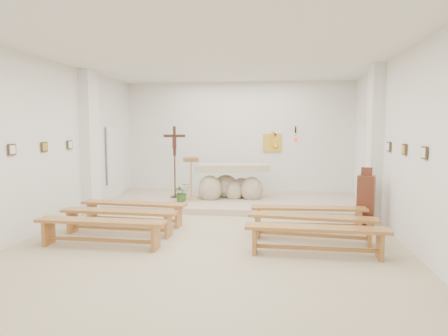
# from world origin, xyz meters

# --- Properties ---
(ground) EXTENTS (7.00, 10.00, 0.00)m
(ground) POSITION_xyz_m (0.00, 0.00, 0.00)
(ground) COLOR #C1B08B
(ground) RESTS_ON ground
(wall_left) EXTENTS (0.02, 10.00, 3.50)m
(wall_left) POSITION_xyz_m (-3.49, 0.00, 1.75)
(wall_left) COLOR silver
(wall_left) RESTS_ON ground
(wall_right) EXTENTS (0.02, 10.00, 3.50)m
(wall_right) POSITION_xyz_m (3.49, 0.00, 1.75)
(wall_right) COLOR silver
(wall_right) RESTS_ON ground
(wall_back) EXTENTS (7.00, 0.02, 3.50)m
(wall_back) POSITION_xyz_m (0.00, 4.99, 1.75)
(wall_back) COLOR silver
(wall_back) RESTS_ON ground
(ceiling) EXTENTS (7.00, 10.00, 0.02)m
(ceiling) POSITION_xyz_m (0.00, 0.00, 3.49)
(ceiling) COLOR silver
(ceiling) RESTS_ON wall_back
(sanctuary_platform) EXTENTS (6.98, 3.00, 0.15)m
(sanctuary_platform) POSITION_xyz_m (0.00, 3.50, 0.07)
(sanctuary_platform) COLOR #BAAB8F
(sanctuary_platform) RESTS_ON ground
(pilaster_left) EXTENTS (0.26, 0.55, 3.50)m
(pilaster_left) POSITION_xyz_m (-3.37, 2.00, 1.75)
(pilaster_left) COLOR white
(pilaster_left) RESTS_ON ground
(pilaster_right) EXTENTS (0.26, 0.55, 3.50)m
(pilaster_right) POSITION_xyz_m (3.37, 2.00, 1.75)
(pilaster_right) COLOR white
(pilaster_right) RESTS_ON ground
(gold_wall_relief) EXTENTS (0.55, 0.04, 0.55)m
(gold_wall_relief) POSITION_xyz_m (1.05, 4.96, 1.65)
(gold_wall_relief) COLOR gold
(gold_wall_relief) RESTS_ON wall_back
(sanctuary_lamp) EXTENTS (0.11, 0.36, 0.44)m
(sanctuary_lamp) POSITION_xyz_m (1.75, 4.71, 1.81)
(sanctuary_lamp) COLOR black
(sanctuary_lamp) RESTS_ON wall_back
(station_frame_left_front) EXTENTS (0.03, 0.20, 0.20)m
(station_frame_left_front) POSITION_xyz_m (-3.47, -0.80, 1.72)
(station_frame_left_front) COLOR #41311C
(station_frame_left_front) RESTS_ON wall_left
(station_frame_left_mid) EXTENTS (0.03, 0.20, 0.20)m
(station_frame_left_mid) POSITION_xyz_m (-3.47, 0.20, 1.72)
(station_frame_left_mid) COLOR #41311C
(station_frame_left_mid) RESTS_ON wall_left
(station_frame_left_rear) EXTENTS (0.03, 0.20, 0.20)m
(station_frame_left_rear) POSITION_xyz_m (-3.47, 1.20, 1.72)
(station_frame_left_rear) COLOR #41311C
(station_frame_left_rear) RESTS_ON wall_left
(station_frame_right_front) EXTENTS (0.03, 0.20, 0.20)m
(station_frame_right_front) POSITION_xyz_m (3.47, -0.80, 1.72)
(station_frame_right_front) COLOR #41311C
(station_frame_right_front) RESTS_ON wall_right
(station_frame_right_mid) EXTENTS (0.03, 0.20, 0.20)m
(station_frame_right_mid) POSITION_xyz_m (3.47, 0.20, 1.72)
(station_frame_right_mid) COLOR #41311C
(station_frame_right_mid) RESTS_ON wall_right
(station_frame_right_rear) EXTENTS (0.03, 0.20, 0.20)m
(station_frame_right_rear) POSITION_xyz_m (3.47, 1.20, 1.72)
(station_frame_right_rear) COLOR #41311C
(station_frame_right_rear) RESTS_ON wall_right
(radiator_left) EXTENTS (0.10, 0.85, 0.52)m
(radiator_left) POSITION_xyz_m (-3.43, 2.70, 0.27)
(radiator_left) COLOR silver
(radiator_left) RESTS_ON ground
(radiator_right) EXTENTS (0.10, 0.85, 0.52)m
(radiator_right) POSITION_xyz_m (3.43, 2.70, 0.27)
(radiator_right) COLOR silver
(radiator_right) RESTS_ON ground
(altar) EXTENTS (2.11, 1.04, 1.05)m
(altar) POSITION_xyz_m (-0.06, 3.59, 0.55)
(altar) COLOR beige
(altar) RESTS_ON sanctuary_platform
(lectern) EXTENTS (0.48, 0.42, 1.21)m
(lectern) POSITION_xyz_m (-1.14, 3.39, 0.75)
(lectern) COLOR tan
(lectern) RESTS_ON sanctuary_platform
(crucifix_stand) EXTENTS (0.60, 0.26, 2.00)m
(crucifix_stand) POSITION_xyz_m (-1.63, 3.51, 1.31)
(crucifix_stand) COLOR #3D1E13
(crucifix_stand) RESTS_ON sanctuary_platform
(potted_plant) EXTENTS (0.59, 0.58, 0.50)m
(potted_plant) POSITION_xyz_m (-1.29, 2.91, 0.40)
(potted_plant) COLOR #335C24
(potted_plant) RESTS_ON sanctuary_platform
(donation_pedestal) EXTENTS (0.43, 0.43, 1.28)m
(donation_pedestal) POSITION_xyz_m (3.07, 1.28, 0.57)
(donation_pedestal) COLOR brown
(donation_pedestal) RESTS_ON ground
(bench_left_front) EXTENTS (2.35, 0.54, 0.49)m
(bench_left_front) POSITION_xyz_m (-1.86, 0.88, 0.37)
(bench_left_front) COLOR #B06A33
(bench_left_front) RESTS_ON ground
(bench_right_front) EXTENTS (2.35, 0.49, 0.49)m
(bench_right_front) POSITION_xyz_m (1.86, 0.88, 0.37)
(bench_right_front) COLOR #B06A33
(bench_right_front) RESTS_ON ground
(bench_left_second) EXTENTS (2.34, 0.46, 0.49)m
(bench_left_second) POSITION_xyz_m (-1.86, 0.05, 0.37)
(bench_left_second) COLOR #B06A33
(bench_left_second) RESTS_ON ground
(bench_right_second) EXTENTS (2.36, 0.61, 0.49)m
(bench_right_second) POSITION_xyz_m (1.86, 0.05, 0.37)
(bench_right_second) COLOR #B06A33
(bench_right_second) RESTS_ON ground
(bench_left_third) EXTENTS (2.34, 0.42, 0.49)m
(bench_left_third) POSITION_xyz_m (-1.86, -0.78, 0.37)
(bench_left_third) COLOR #B06A33
(bench_left_third) RESTS_ON ground
(bench_right_third) EXTENTS (2.34, 0.41, 0.49)m
(bench_right_third) POSITION_xyz_m (1.86, -0.78, 0.37)
(bench_right_third) COLOR #B06A33
(bench_right_third) RESTS_ON ground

